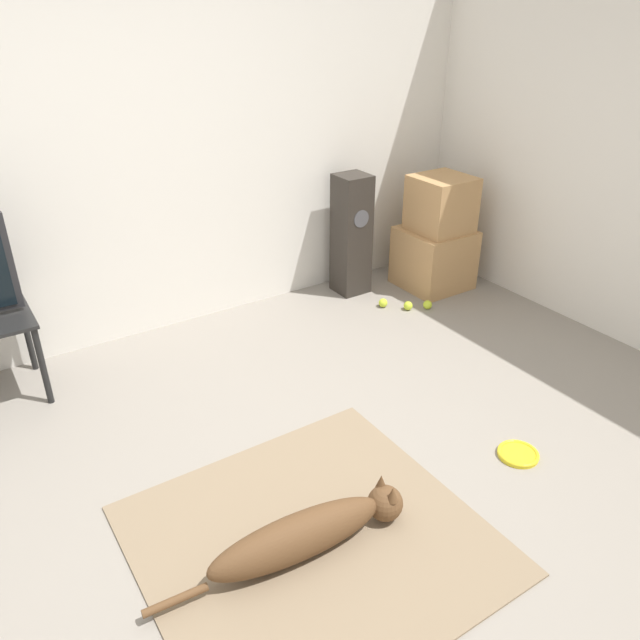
% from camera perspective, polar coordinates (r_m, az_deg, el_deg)
% --- Properties ---
extents(ground_plane, '(12.00, 12.00, 0.00)m').
position_cam_1_polar(ground_plane, '(2.94, -0.62, -17.27)').
color(ground_plane, gray).
extents(wall_back, '(8.00, 0.06, 2.55)m').
position_cam_1_polar(wall_back, '(4.09, -17.37, 15.23)').
color(wall_back, silver).
rests_on(wall_back, ground_plane).
extents(area_rug, '(1.40, 1.36, 0.01)m').
position_cam_1_polar(area_rug, '(2.83, -0.74, -19.42)').
color(area_rug, '#847056').
rests_on(area_rug, ground_plane).
extents(dog, '(1.16, 0.23, 0.21)m').
position_cam_1_polar(dog, '(2.71, -1.02, -18.87)').
color(dog, brown).
rests_on(dog, area_rug).
extents(frisbee, '(0.21, 0.21, 0.03)m').
position_cam_1_polar(frisbee, '(3.38, 17.66, -11.58)').
color(frisbee, yellow).
rests_on(frisbee, ground_plane).
extents(cardboard_box_lower, '(0.49, 0.49, 0.47)m').
position_cam_1_polar(cardboard_box_lower, '(5.00, 10.35, 5.62)').
color(cardboard_box_lower, tan).
rests_on(cardboard_box_lower, ground_plane).
extents(cardboard_box_upper, '(0.40, 0.40, 0.41)m').
position_cam_1_polar(cardboard_box_upper, '(4.84, 11.02, 10.37)').
color(cardboard_box_upper, tan).
rests_on(cardboard_box_upper, cardboard_box_lower).
extents(floor_speaker, '(0.24, 0.24, 0.92)m').
position_cam_1_polar(floor_speaker, '(4.75, 2.88, 7.77)').
color(floor_speaker, '#2D2823').
rests_on(floor_speaker, ground_plane).
extents(tennis_ball_by_boxes, '(0.07, 0.07, 0.07)m').
position_cam_1_polar(tennis_ball_by_boxes, '(4.64, 8.06, 1.30)').
color(tennis_ball_by_boxes, '#C6E033').
rests_on(tennis_ball_by_boxes, ground_plane).
extents(tennis_ball_near_speaker, '(0.07, 0.07, 0.07)m').
position_cam_1_polar(tennis_ball_near_speaker, '(4.66, 5.79, 1.57)').
color(tennis_ball_near_speaker, '#C6E033').
rests_on(tennis_ball_near_speaker, ground_plane).
extents(tennis_ball_loose_on_carpet, '(0.07, 0.07, 0.07)m').
position_cam_1_polar(tennis_ball_loose_on_carpet, '(4.68, 9.80, 1.38)').
color(tennis_ball_loose_on_carpet, '#C6E033').
rests_on(tennis_ball_loose_on_carpet, ground_plane).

